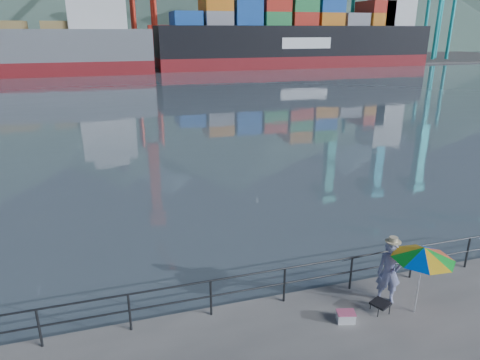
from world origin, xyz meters
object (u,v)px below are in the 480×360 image
Objects in this scene: beach_umbrella at (424,253)px; cooler_bag at (346,317)px; bulk_carrier at (16,47)px; container_ship at (305,35)px; fisherman at (389,272)px.

cooler_bag is at bearing 174.81° from beach_umbrella.
cooler_bag is 0.01× the size of bulk_carrier.
beach_umbrella is at bearing -112.81° from container_ship.
beach_umbrella is 4.48× the size of cooler_bag.
container_ship is (31.75, 73.83, 5.00)m from fisherman.
bulk_carrier reaches higher than cooler_bag.
container_ship reaches higher than cooler_bag.
fisherman reaches higher than cooler_bag.
cooler_bag is at bearing -75.35° from bulk_carrier.
beach_umbrella is 0.04× the size of container_ship.
fisherman is at bearing 123.64° from beach_umbrella.
bulk_carrier is (-18.61, 71.18, 4.08)m from cooler_bag.
beach_umbrella is 74.29m from bulk_carrier.
beach_umbrella is (0.42, -0.64, 0.84)m from fisherman.
cooler_bag is at bearing -114.10° from container_ship.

